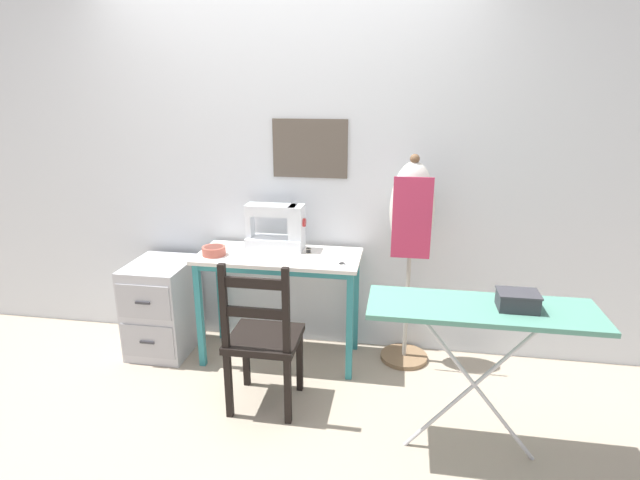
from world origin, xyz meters
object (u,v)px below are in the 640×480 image
object	(u,v)px
wooden_chair	(263,339)
storage_box	(518,300)
fabric_bowl	(214,251)
filing_cabinet	(163,307)
ironing_board	(482,315)
scissors	(344,264)
thread_spool_near_machine	(308,251)
sewing_machine	(279,229)
dress_form	(411,223)

from	to	relation	value
wooden_chair	storage_box	bearing A→B (deg)	-9.25
fabric_bowl	filing_cabinet	world-z (taller)	fabric_bowl
wooden_chair	ironing_board	xyz separation A→B (m)	(1.13, -0.21, 0.34)
fabric_bowl	scissors	bearing A→B (deg)	-3.04
fabric_bowl	thread_spool_near_machine	xyz separation A→B (m)	(0.60, 0.14, -0.01)
fabric_bowl	scissors	size ratio (longest dim) A/B	1.46
sewing_machine	fabric_bowl	bearing A→B (deg)	-153.28
thread_spool_near_machine	filing_cabinet	xyz separation A→B (m)	(-1.03, -0.08, -0.44)
fabric_bowl	storage_box	world-z (taller)	storage_box
sewing_machine	fabric_bowl	world-z (taller)	sewing_machine
scissors	thread_spool_near_machine	bearing A→B (deg)	144.48
fabric_bowl	thread_spool_near_machine	size ratio (longest dim) A/B	4.10
filing_cabinet	storage_box	xyz separation A→B (m)	(2.17, -0.74, 0.54)
wooden_chair	sewing_machine	bearing A→B (deg)	95.57
thread_spool_near_machine	filing_cabinet	distance (m)	1.12
thread_spool_near_machine	wooden_chair	world-z (taller)	wooden_chair
scissors	wooden_chair	distance (m)	0.68
sewing_machine	storage_box	size ratio (longest dim) A/B	2.14
filing_cabinet	ironing_board	bearing A→B (deg)	-20.25
scissors	thread_spool_near_machine	size ratio (longest dim) A/B	2.80
sewing_machine	filing_cabinet	xyz separation A→B (m)	(-0.82, -0.14, -0.57)
fabric_bowl	dress_form	bearing A→B (deg)	8.42
sewing_machine	ironing_board	bearing A→B (deg)	-36.36
fabric_bowl	dress_form	distance (m)	1.28
filing_cabinet	ironing_board	distance (m)	2.19
wooden_chair	fabric_bowl	bearing A→B (deg)	133.36
wooden_chair	filing_cabinet	bearing A→B (deg)	148.80
ironing_board	scissors	bearing A→B (deg)	138.53
filing_cabinet	fabric_bowl	bearing A→B (deg)	-7.30
fabric_bowl	storage_box	bearing A→B (deg)	-21.61
fabric_bowl	thread_spool_near_machine	world-z (taller)	fabric_bowl
sewing_machine	storage_box	xyz separation A→B (m)	(1.35, -0.88, -0.03)
thread_spool_near_machine	dress_form	bearing A→B (deg)	4.04
thread_spool_near_machine	dress_form	xyz separation A→B (m)	(0.66, 0.05, 0.20)
fabric_bowl	scissors	distance (m)	0.86
thread_spool_near_machine	scissors	bearing A→B (deg)	-35.52
wooden_chair	storage_box	distance (m)	1.37
sewing_machine	ironing_board	size ratio (longest dim) A/B	0.37
scissors	ironing_board	world-z (taller)	ironing_board
ironing_board	thread_spool_near_machine	bearing A→B (deg)	140.00
thread_spool_near_machine	ironing_board	world-z (taller)	ironing_board
fabric_bowl	ironing_board	world-z (taller)	ironing_board
thread_spool_near_machine	dress_form	world-z (taller)	dress_form
fabric_bowl	wooden_chair	xyz separation A→B (m)	(0.45, -0.48, -0.35)
scissors	wooden_chair	xyz separation A→B (m)	(-0.41, -0.43, -0.32)
dress_form	wooden_chair	bearing A→B (deg)	-140.40
ironing_board	wooden_chair	bearing A→B (deg)	169.53
filing_cabinet	ironing_board	size ratio (longest dim) A/B	0.61
thread_spool_near_machine	wooden_chair	bearing A→B (deg)	-103.37
scissors	filing_cabinet	size ratio (longest dim) A/B	0.16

